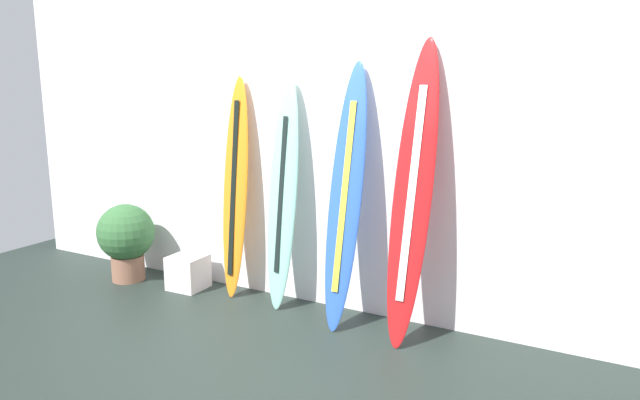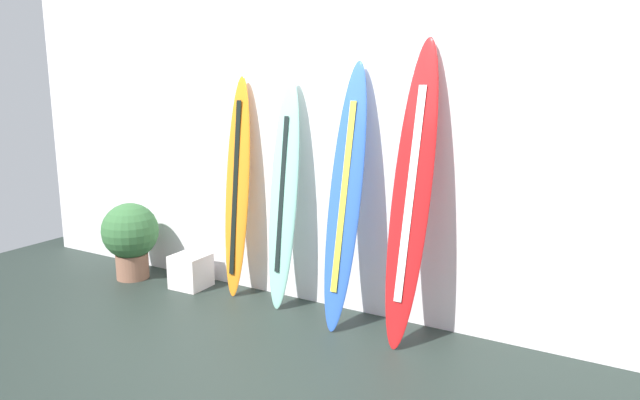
% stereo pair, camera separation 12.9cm
% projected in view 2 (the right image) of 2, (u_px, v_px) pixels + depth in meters
% --- Properties ---
extents(ground, '(8.00, 8.00, 0.04)m').
position_uv_depth(ground, '(251.00, 365.00, 4.15)').
color(ground, '#222D28').
extents(wall_back, '(7.20, 0.20, 2.80)m').
position_uv_depth(wall_back, '(341.00, 144.00, 4.96)').
color(wall_back, silver).
rests_on(wall_back, ground).
extents(surfboard_sunset, '(0.26, 0.28, 1.96)m').
position_uv_depth(surfboard_sunset, '(237.00, 188.00, 5.26)').
color(surfboard_sunset, orange).
rests_on(surfboard_sunset, ground).
extents(surfboard_seafoam, '(0.28, 0.33, 1.95)m').
position_uv_depth(surfboard_seafoam, '(284.00, 196.00, 4.98)').
color(surfboard_seafoam, '#88CBB6').
rests_on(surfboard_seafoam, ground).
extents(surfboard_cobalt, '(0.28, 0.49, 2.07)m').
position_uv_depth(surfboard_cobalt, '(345.00, 199.00, 4.60)').
color(surfboard_cobalt, blue).
rests_on(surfboard_cobalt, ground).
extents(surfboard_crimson, '(0.32, 0.54, 2.23)m').
position_uv_depth(surfboard_crimson, '(411.00, 194.00, 4.30)').
color(surfboard_crimson, red).
rests_on(surfboard_crimson, ground).
extents(display_block_left, '(0.32, 0.32, 0.31)m').
position_uv_depth(display_block_left, '(191.00, 271.00, 5.59)').
color(display_block_left, silver).
rests_on(display_block_left, ground).
extents(potted_plant, '(0.54, 0.54, 0.75)m').
position_uv_depth(potted_plant, '(130.00, 235.00, 5.79)').
color(potted_plant, '#8D5E48').
rests_on(potted_plant, ground).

